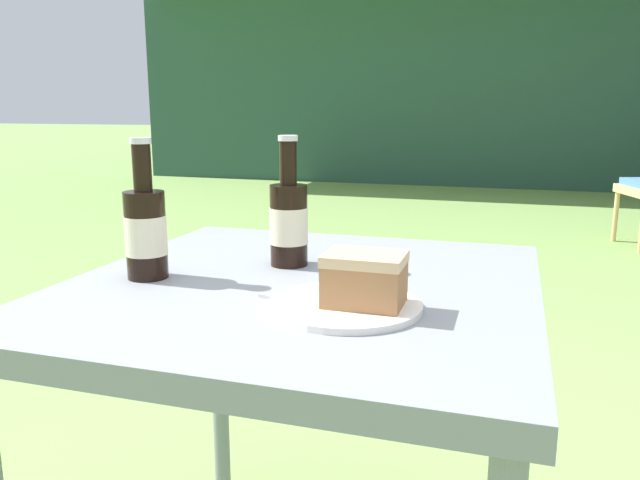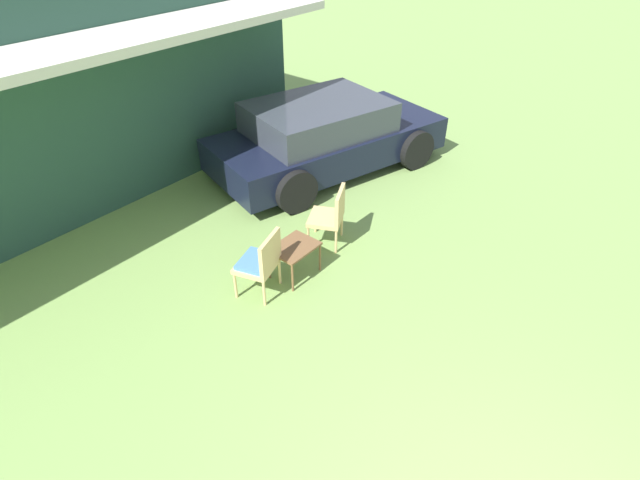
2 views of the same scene
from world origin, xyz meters
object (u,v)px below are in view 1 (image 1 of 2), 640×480
at_px(patio_table, 303,323).
at_px(cola_bottle_near, 289,220).
at_px(cola_bottle_far, 146,230).
at_px(cake_on_plate, 357,290).

bearing_deg(patio_table, cola_bottle_near, 121.29).
height_order(patio_table, cola_bottle_far, cola_bottle_far).
bearing_deg(cake_on_plate, cola_bottle_far, 170.62).
distance_m(cake_on_plate, cola_bottle_far, 0.39).
xyz_separation_m(cake_on_plate, cola_bottle_far, (-0.38, 0.06, 0.05)).
xyz_separation_m(cake_on_plate, cola_bottle_near, (-0.18, 0.22, 0.05)).
relative_size(cake_on_plate, cola_bottle_far, 0.94).
bearing_deg(cola_bottle_far, cake_on_plate, -9.38).
distance_m(patio_table, cola_bottle_far, 0.31).
bearing_deg(cola_bottle_far, patio_table, 12.52).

